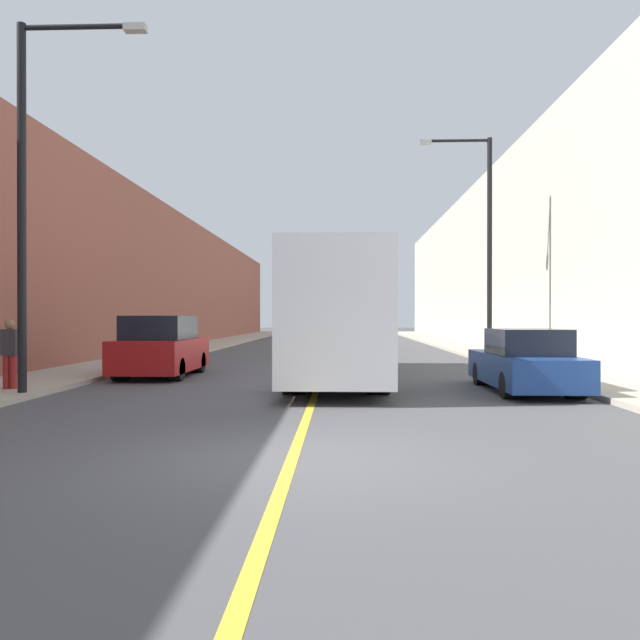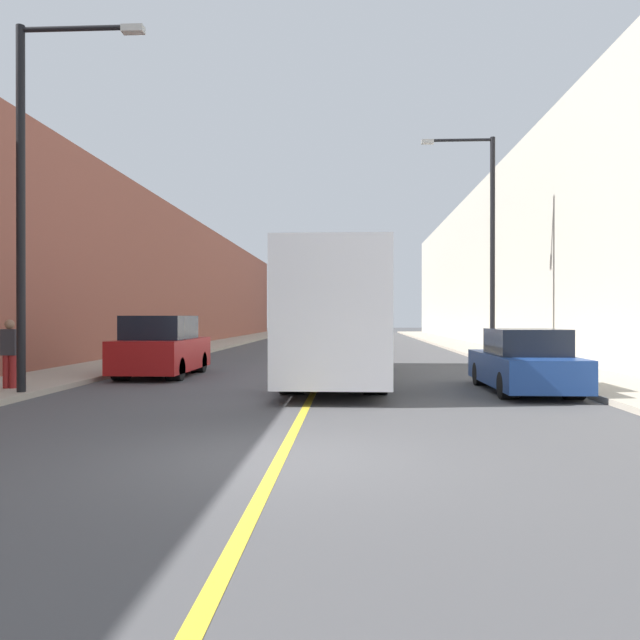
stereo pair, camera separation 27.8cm
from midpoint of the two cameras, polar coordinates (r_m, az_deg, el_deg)
The scene contains 12 objects.
ground_plane at distance 8.35m, azimuth -3.55°, elevation -12.57°, with size 200.00×200.00×0.00m, color #474749.
sidewalk_left at distance 39.10m, azimuth -10.59°, elevation -2.35°, with size 2.86×72.00×0.14m, color #A89E8C.
sidewalk_right at distance 38.78m, azimuth 12.45°, elevation -2.37°, with size 2.86×72.00×0.14m, color #A89E8C.
building_row_left at distance 40.01m, azimuth -15.40°, elevation 3.49°, with size 4.00×72.00×8.20m, color brown.
building_row_right at distance 39.64m, azimuth 17.36°, elevation 5.19°, with size 4.00×72.00×10.52m, color #B7B2A3.
road_center_line at distance 38.16m, azimuth 0.88°, elevation -2.50°, with size 0.16×72.00×0.01m, color gold.
bus at distance 18.66m, azimuth 1.16°, elevation 0.47°, with size 2.57×11.92×3.59m.
parked_suv_left at distance 20.05m, azimuth -14.72°, elevation -2.54°, with size 2.03×4.43×1.90m.
car_right_near at distance 16.28m, azimuth 17.78°, elevation -3.80°, with size 1.85×4.66×1.56m.
street_lamp_left at distance 15.96m, azimuth -25.25°, elevation 11.33°, with size 2.97×0.24×8.39m.
street_lamp_right at distance 26.41m, azimuth 14.44°, elevation 7.63°, with size 2.97×0.24×9.01m.
pedestrian at distance 16.76m, azimuth -26.92°, elevation -2.70°, with size 0.37×0.23×1.66m.
Camera 1 is at (0.66, -8.11, 1.86)m, focal length 35.00 mm.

